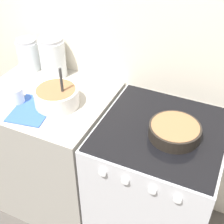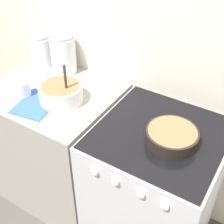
% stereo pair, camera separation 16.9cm
% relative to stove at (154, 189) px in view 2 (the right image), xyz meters
% --- Properties ---
extents(wall_back, '(4.56, 0.05, 2.40)m').
position_rel_stove_xyz_m(wall_back, '(-0.36, 0.36, 0.73)').
color(wall_back, beige).
rests_on(wall_back, ground_plane).
extents(countertop_cabinet, '(0.78, 0.67, 0.93)m').
position_rel_stove_xyz_m(countertop_cabinet, '(-0.75, 0.00, 0.00)').
color(countertop_cabinet, '#9E998E').
rests_on(countertop_cabinet, ground_plane).
extents(stove, '(0.68, 0.69, 0.93)m').
position_rel_stove_xyz_m(stove, '(0.00, 0.00, 0.00)').
color(stove, silver).
rests_on(stove, ground_plane).
extents(mixing_bowl, '(0.26, 0.26, 0.25)m').
position_rel_stove_xyz_m(mixing_bowl, '(-0.63, -0.05, 0.53)').
color(mixing_bowl, white).
rests_on(mixing_bowl, countertop_cabinet).
extents(baking_pan, '(0.27, 0.27, 0.07)m').
position_rel_stove_xyz_m(baking_pan, '(0.07, -0.03, 0.50)').
color(baking_pan, black).
rests_on(baking_pan, stove).
extents(storage_jar_left, '(0.15, 0.15, 0.22)m').
position_rel_stove_xyz_m(storage_jar_left, '(-1.02, 0.23, 0.56)').
color(storage_jar_left, silver).
rests_on(storage_jar_left, countertop_cabinet).
extents(storage_jar_middle, '(0.17, 0.17, 0.26)m').
position_rel_stove_xyz_m(storage_jar_middle, '(-0.83, 0.23, 0.58)').
color(storage_jar_middle, silver).
rests_on(storage_jar_middle, countertop_cabinet).
extents(tin_can, '(0.08, 0.08, 0.10)m').
position_rel_stove_xyz_m(tin_can, '(-0.85, -0.13, 0.52)').
color(tin_can, silver).
rests_on(tin_can, countertop_cabinet).
extents(recipe_page, '(0.25, 0.30, 0.01)m').
position_rel_stove_xyz_m(recipe_page, '(-0.73, -0.16, 0.47)').
color(recipe_page, '#3359B2').
rests_on(recipe_page, countertop_cabinet).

